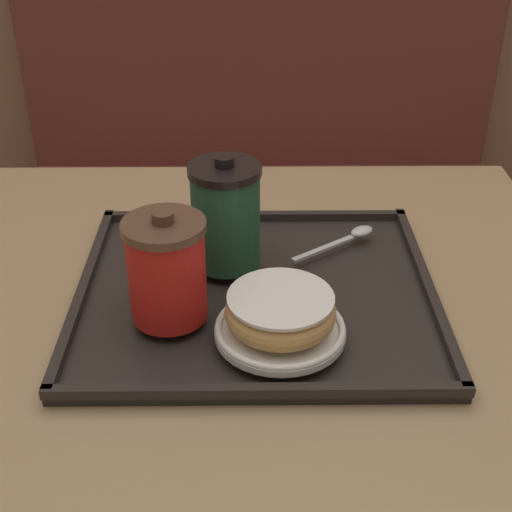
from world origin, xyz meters
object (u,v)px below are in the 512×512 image
Objects in this scene: coffee_cup_rear at (226,215)px; spoon at (351,236)px; coffee_cup_front at (167,269)px; donut_chocolate_glazed at (280,310)px.

coffee_cup_rear is 1.20× the size of spoon.
coffee_cup_front reaches higher than donut_chocolate_glazed.
donut_chocolate_glazed is (0.13, -0.04, -0.03)m from coffee_cup_front.
coffee_cup_rear is 1.20× the size of donut_chocolate_glazed.
donut_chocolate_glazed is at bearing -152.09° from spoon.
donut_chocolate_glazed is 0.24m from spoon.
coffee_cup_rear is 0.19m from spoon.
spoon is (0.11, 0.21, -0.03)m from donut_chocolate_glazed.
coffee_cup_front is 1.10× the size of spoon.
coffee_cup_rear reaches higher than coffee_cup_front.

